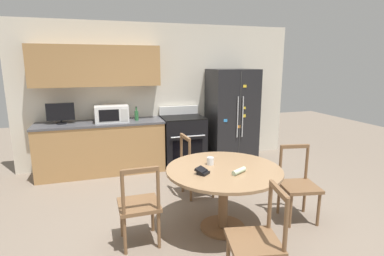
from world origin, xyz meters
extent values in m
plane|color=gray|center=(0.00, 0.00, 0.00)|extent=(14.00, 14.00, 0.00)
cube|color=silver|center=(0.00, 2.65, 1.30)|extent=(5.20, 0.10, 2.60)
cube|color=#AD7F4C|center=(-1.14, 2.43, 1.84)|extent=(2.11, 0.34, 0.68)
cube|color=#AD7F4C|center=(-1.14, 2.29, 0.43)|extent=(2.11, 0.62, 0.86)
cube|color=#4C4C51|center=(-1.14, 2.29, 0.88)|extent=(2.14, 0.64, 0.03)
cube|color=black|center=(1.28, 2.23, 0.89)|extent=(0.86, 0.70, 1.78)
cube|color=#333333|center=(1.28, 1.87, 0.89)|extent=(0.01, 0.01, 1.71)
cylinder|color=silver|center=(1.23, 1.86, 0.93)|extent=(0.02, 0.02, 0.75)
cylinder|color=silver|center=(1.33, 1.86, 0.93)|extent=(0.02, 0.02, 0.75)
cube|color=yellow|center=(1.36, 1.87, 0.95)|extent=(0.07, 0.01, 0.05)
cube|color=orange|center=(1.26, 1.87, 0.75)|extent=(0.07, 0.02, 0.05)
cube|color=yellow|center=(1.35, 1.87, 1.09)|extent=(0.06, 0.01, 0.04)
cube|color=#338CD8|center=(1.00, 1.87, 0.88)|extent=(0.06, 0.02, 0.05)
cube|color=yellow|center=(1.35, 1.87, 1.49)|extent=(0.06, 0.01, 0.05)
cube|color=black|center=(0.31, 2.26, 0.45)|extent=(0.76, 0.64, 0.90)
cube|color=black|center=(0.31, 1.94, 0.36)|extent=(0.55, 0.01, 0.40)
cylinder|color=silver|center=(0.31, 1.91, 0.63)|extent=(0.62, 0.02, 0.02)
cube|color=black|center=(0.31, 2.26, 0.91)|extent=(0.76, 0.64, 0.02)
cube|color=white|center=(0.31, 2.55, 1.00)|extent=(0.76, 0.06, 0.16)
cube|color=white|center=(-0.95, 2.30, 1.04)|extent=(0.55, 0.40, 0.28)
cube|color=black|center=(-1.00, 2.09, 1.04)|extent=(0.32, 0.01, 0.19)
cube|color=silver|center=(-0.75, 2.09, 1.04)|extent=(0.11, 0.01, 0.20)
cylinder|color=black|center=(-1.76, 2.33, 0.91)|extent=(0.16, 0.16, 0.02)
cylinder|color=black|center=(-1.76, 2.33, 0.94)|extent=(0.03, 0.03, 0.04)
cube|color=black|center=(-1.76, 2.33, 1.10)|extent=(0.44, 0.05, 0.29)
cylinder|color=#2D6B38|center=(-0.53, 2.27, 0.98)|extent=(0.07, 0.07, 0.17)
cylinder|color=#2D6B38|center=(-0.53, 2.27, 1.10)|extent=(0.03, 0.03, 0.06)
cylinder|color=#262626|center=(-0.53, 2.27, 1.14)|extent=(0.03, 0.03, 0.01)
cylinder|color=#997551|center=(0.15, -0.04, 0.72)|extent=(1.30, 1.30, 0.03)
cylinder|color=brown|center=(0.15, -0.04, 0.36)|extent=(0.11, 0.11, 0.68)
cylinder|color=brown|center=(0.15, -0.04, 0.01)|extent=(0.52, 0.52, 0.03)
cube|color=brown|center=(-0.81, -0.03, 0.43)|extent=(0.43, 0.43, 0.04)
cylinder|color=brown|center=(-0.98, 0.14, 0.21)|extent=(0.04, 0.04, 0.41)
cylinder|color=brown|center=(-0.64, 0.14, 0.21)|extent=(0.04, 0.04, 0.41)
cylinder|color=brown|center=(-0.98, -0.21, 0.21)|extent=(0.04, 0.04, 0.41)
cylinder|color=brown|center=(-0.63, -0.20, 0.21)|extent=(0.04, 0.04, 0.41)
cylinder|color=brown|center=(-0.98, -0.22, 0.68)|extent=(0.04, 0.04, 0.45)
cylinder|color=brown|center=(-0.63, -0.22, 0.68)|extent=(0.04, 0.04, 0.45)
cube|color=brown|center=(-0.80, -0.22, 0.88)|extent=(0.34, 0.04, 0.04)
cube|color=brown|center=(0.02, -0.99, 0.43)|extent=(0.49, 0.49, 0.04)
cylinder|color=brown|center=(-0.12, -0.79, 0.21)|extent=(0.04, 0.04, 0.41)
cylinder|color=brown|center=(0.22, -0.85, 0.21)|extent=(0.04, 0.04, 0.41)
cylinder|color=brown|center=(0.17, -1.19, 0.68)|extent=(0.04, 0.04, 0.45)
cylinder|color=brown|center=(0.24, -0.86, 0.68)|extent=(0.04, 0.04, 0.45)
cube|color=brown|center=(0.20, -1.03, 0.88)|extent=(0.10, 0.34, 0.04)
cube|color=brown|center=(1.10, -0.13, 0.43)|extent=(0.49, 0.49, 0.04)
cylinder|color=brown|center=(1.24, -0.33, 0.21)|extent=(0.04, 0.04, 0.41)
cylinder|color=brown|center=(0.90, -0.26, 0.21)|extent=(0.04, 0.04, 0.41)
cylinder|color=brown|center=(1.30, 0.01, 0.21)|extent=(0.04, 0.04, 0.41)
cylinder|color=brown|center=(0.97, 0.07, 0.21)|extent=(0.04, 0.04, 0.41)
cylinder|color=brown|center=(1.31, 0.03, 0.68)|extent=(0.04, 0.04, 0.45)
cylinder|color=brown|center=(0.97, 0.09, 0.68)|extent=(0.04, 0.04, 0.45)
cube|color=brown|center=(1.14, 0.06, 0.88)|extent=(0.35, 0.10, 0.04)
cube|color=brown|center=(0.16, 0.92, 0.43)|extent=(0.45, 0.45, 0.04)
cylinder|color=brown|center=(0.32, 1.10, 0.21)|extent=(0.04, 0.04, 0.41)
cylinder|color=brown|center=(0.34, 0.76, 0.21)|extent=(0.04, 0.04, 0.41)
cylinder|color=brown|center=(-0.02, 1.08, 0.21)|extent=(0.04, 0.04, 0.41)
cylinder|color=brown|center=(0.00, 0.73, 0.21)|extent=(0.04, 0.04, 0.41)
cylinder|color=brown|center=(-0.04, 1.08, 0.68)|extent=(0.04, 0.04, 0.45)
cylinder|color=brown|center=(-0.02, 0.73, 0.68)|extent=(0.04, 0.04, 0.45)
cube|color=brown|center=(-0.03, 0.91, 0.88)|extent=(0.06, 0.35, 0.04)
cylinder|color=silver|center=(0.05, 0.12, 0.78)|extent=(0.08, 0.08, 0.09)
cylinder|color=beige|center=(0.05, 0.12, 0.76)|extent=(0.07, 0.07, 0.05)
cylinder|color=beige|center=(0.24, -0.23, 0.76)|extent=(0.20, 0.15, 0.05)
cube|color=black|center=(-0.13, -0.14, 0.75)|extent=(0.15, 0.15, 0.03)
cube|color=black|center=(-0.15, -0.12, 0.77)|extent=(0.16, 0.15, 0.06)
camera|label=1|loc=(-1.13, -2.97, 1.89)|focal=28.00mm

